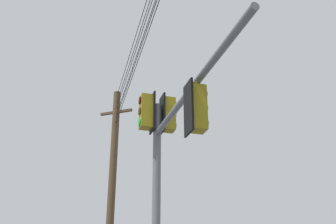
# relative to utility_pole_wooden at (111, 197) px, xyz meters

# --- Properties ---
(signal_mast_assembly) EXTENTS (4.35, 3.84, 6.09)m
(signal_mast_assembly) POSITION_rel_utility_pole_wooden_xyz_m (-7.55, 7.13, -1.19)
(signal_mast_assembly) COLOR slate
(signal_mast_assembly) RESTS_ON ground
(utility_pole_wooden) EXTENTS (1.69, 0.49, 10.91)m
(utility_pole_wooden) POSITION_rel_utility_pole_wooden_xyz_m (0.00, 0.00, 0.00)
(utility_pole_wooden) COLOR #4C3823
(utility_pole_wooden) RESTS_ON ground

